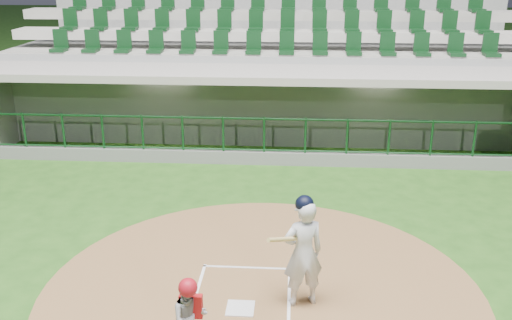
% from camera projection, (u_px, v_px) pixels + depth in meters
% --- Properties ---
extents(ground, '(120.00, 120.00, 0.00)m').
position_uv_depth(ground, '(244.00, 285.00, 9.49)').
color(ground, '#214C15').
rests_on(ground, ground).
extents(dirt_circle, '(7.20, 7.20, 0.01)m').
position_uv_depth(dirt_circle, '(262.00, 292.00, 9.28)').
color(dirt_circle, brown).
rests_on(dirt_circle, ground).
extents(home_plate, '(0.43, 0.43, 0.02)m').
position_uv_depth(home_plate, '(240.00, 308.00, 8.82)').
color(home_plate, silver).
rests_on(home_plate, dirt_circle).
extents(batter_box_chalk, '(1.55, 1.80, 0.01)m').
position_uv_depth(batter_box_chalk, '(243.00, 294.00, 9.20)').
color(batter_box_chalk, white).
rests_on(batter_box_chalk, ground).
extents(dugout_structure, '(16.40, 3.70, 3.00)m').
position_uv_depth(dugout_structure, '(270.00, 111.00, 16.53)').
color(dugout_structure, gray).
rests_on(dugout_structure, ground).
extents(seating_deck, '(17.00, 6.72, 5.15)m').
position_uv_depth(seating_deck, '(272.00, 75.00, 19.27)').
color(seating_deck, gray).
rests_on(seating_deck, ground).
extents(batter, '(0.91, 0.95, 1.83)m').
position_uv_depth(batter, '(303.00, 251.00, 8.68)').
color(batter, silver).
rests_on(batter, dirt_circle).
extents(catcher, '(0.63, 0.57, 1.12)m').
position_uv_depth(catcher, '(189.00, 315.00, 7.72)').
color(catcher, gray).
rests_on(catcher, dirt_circle).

